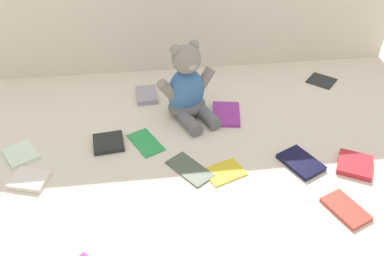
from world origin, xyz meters
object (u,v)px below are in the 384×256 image
object	(u,v)px
book_case_10	(226,114)
book_case_2	(30,179)
book_case_5	(190,168)
book_case_6	(346,209)
book_case_7	(224,171)
book_case_11	(322,80)
book_case_4	(146,142)
teddy_bear	(187,90)
book_case_0	(301,162)
book_case_3	(109,143)
book_case_9	(21,154)
book_case_8	(147,95)
book_case_1	(355,165)

from	to	relation	value
book_case_10	book_case_2	bearing A→B (deg)	-147.86
book_case_5	book_case_6	bearing A→B (deg)	-63.46
book_case_7	book_case_11	distance (m)	0.65
book_case_4	teddy_bear	bearing A→B (deg)	-162.41
book_case_0	book_case_6	distance (m)	0.19
book_case_6	book_case_11	bearing A→B (deg)	-128.60
book_case_3	book_case_6	xyz separation A→B (m)	(0.61, -0.34, -0.00)
book_case_3	book_case_7	world-z (taller)	book_case_3
book_case_0	book_case_9	size ratio (longest dim) A/B	1.20
book_case_3	book_case_8	bearing A→B (deg)	147.45
book_case_0	book_case_4	distance (m)	0.47
book_case_5	book_case_11	xyz separation A→B (m)	(0.56, 0.43, -0.00)
book_case_11	teddy_bear	bearing A→B (deg)	-31.56
book_case_5	book_case_8	world-z (taller)	book_case_8
book_case_4	book_case_7	size ratio (longest dim) A/B	1.21
book_case_0	book_case_11	world-z (taller)	book_case_0
book_case_7	book_case_10	world-z (taller)	book_case_10
book_case_2	book_case_9	bearing A→B (deg)	39.96
book_case_8	book_case_10	size ratio (longest dim) A/B	0.79
book_case_1	book_case_3	world-z (taller)	same
book_case_1	book_case_11	size ratio (longest dim) A/B	1.07
book_case_3	book_case_9	world-z (taller)	book_case_3
book_case_7	book_case_11	size ratio (longest dim) A/B	1.13
book_case_0	book_case_10	size ratio (longest dim) A/B	0.90
book_case_10	teddy_bear	bearing A→B (deg)	178.06
book_case_8	book_case_11	size ratio (longest dim) A/B	1.12
book_case_0	book_case_6	bearing A→B (deg)	-99.30
teddy_bear	book_case_5	world-z (taller)	teddy_bear
book_case_5	book_case_7	xyz separation A→B (m)	(0.10, -0.02, -0.00)
book_case_2	book_case_6	world-z (taller)	book_case_2
book_case_8	teddy_bear	bearing A→B (deg)	135.00
teddy_bear	book_case_5	size ratio (longest dim) A/B	1.86
book_case_4	book_case_6	distance (m)	0.60
book_case_2	book_case_8	world-z (taller)	book_case_8
book_case_9	book_case_11	size ratio (longest dim) A/B	1.07
book_case_8	book_case_9	size ratio (longest dim) A/B	1.05
book_case_6	book_case_7	size ratio (longest dim) A/B	1.07
book_case_1	book_case_9	size ratio (longest dim) A/B	1.00
book_case_5	book_case_9	distance (m)	0.51
teddy_bear	book_case_2	distance (m)	0.55
book_case_3	book_case_5	world-z (taller)	book_case_3
book_case_7	book_case_1	bearing A→B (deg)	-114.42
book_case_0	book_case_2	size ratio (longest dim) A/B	1.25
book_case_8	book_case_10	xyz separation A→B (m)	(0.26, -0.15, -0.00)
book_case_7	book_case_2	bearing A→B (deg)	65.62
book_case_10	book_case_7	bearing A→B (deg)	-91.75
book_case_2	book_case_11	xyz separation A→B (m)	(1.00, 0.42, -0.00)
book_case_3	book_case_10	world-z (taller)	book_case_3
book_case_8	book_case_1	bearing A→B (deg)	139.52
book_case_5	book_case_10	size ratio (longest dim) A/B	1.03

